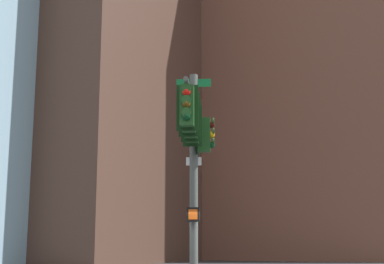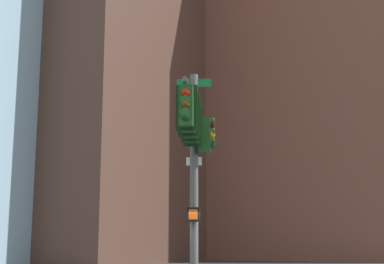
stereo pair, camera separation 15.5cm
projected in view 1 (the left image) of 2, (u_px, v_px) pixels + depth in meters
The scene contains 4 objects.
signal_pole_assembly at pixel (193, 141), 15.91m from camera, with size 1.78×3.78×6.61m.
building_brick_nearside at pixel (72, 46), 55.94m from camera, with size 20.53×21.63×40.77m, color #4C3328.
building_brick_midblock at pixel (289, 64), 63.72m from camera, with size 23.96×16.41×42.09m, color brown.
building_brick_farside at pixel (260, 103), 82.87m from camera, with size 23.89×17.10×42.67m, color brown.
Camera 1 is at (6.45, -15.72, 1.64)m, focal length 54.06 mm.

